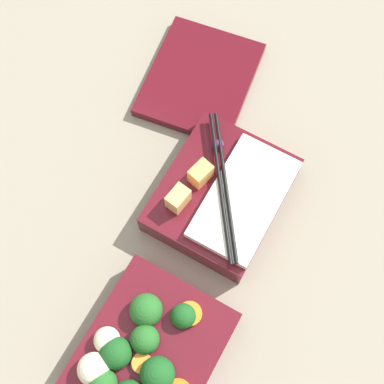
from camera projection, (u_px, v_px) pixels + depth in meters
The scene contains 4 objects.
ground_plane at pixel (193, 281), 0.70m from camera, with size 3.00×3.00×0.00m, color gray.
bento_tray_vegetable at pixel (145, 353), 0.63m from camera, with size 0.18×0.15×0.08m.
bento_tray_rice at pixel (223, 195), 0.71m from camera, with size 0.18×0.15×0.07m.
bento_lid at pixel (200, 79), 0.79m from camera, with size 0.18×0.15×0.02m, color #510F19.
Camera 1 is at (-0.12, -0.07, 0.69)m, focal length 50.00 mm.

